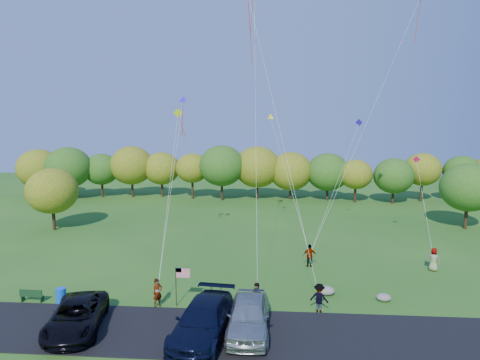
{
  "coord_description": "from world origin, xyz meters",
  "views": [
    {
      "loc": [
        2.29,
        -26.83,
        11.95
      ],
      "look_at": [
        -0.25,
        6.0,
        7.48
      ],
      "focal_mm": 32.0,
      "sensor_mm": 36.0,
      "label": 1
    }
  ],
  "objects_px": {
    "minivan_dark": "(77,316)",
    "minivan_navy": "(203,321)",
    "minivan_silver": "(249,315)",
    "trash_barrel": "(61,296)",
    "flyer_a": "(157,293)",
    "flyer_e": "(434,260)",
    "flyer_d": "(310,256)",
    "flyer_b": "(257,296)",
    "park_bench": "(31,295)",
    "flyer_c": "(319,298)"
  },
  "relations": [
    {
      "from": "minivan_dark",
      "to": "minivan_navy",
      "type": "height_order",
      "value": "minivan_navy"
    },
    {
      "from": "minivan_silver",
      "to": "trash_barrel",
      "type": "distance_m",
      "value": 13.09
    },
    {
      "from": "flyer_a",
      "to": "flyer_e",
      "type": "distance_m",
      "value": 22.09
    },
    {
      "from": "flyer_d",
      "to": "trash_barrel",
      "type": "bearing_deg",
      "value": 23.21
    },
    {
      "from": "minivan_navy",
      "to": "flyer_e",
      "type": "bearing_deg",
      "value": 42.28
    },
    {
      "from": "flyer_a",
      "to": "flyer_d",
      "type": "relative_size",
      "value": 0.99
    },
    {
      "from": "flyer_e",
      "to": "minivan_dark",
      "type": "bearing_deg",
      "value": 57.72
    },
    {
      "from": "minivan_dark",
      "to": "minivan_silver",
      "type": "distance_m",
      "value": 9.9
    },
    {
      "from": "minivan_silver",
      "to": "flyer_b",
      "type": "xyz_separation_m",
      "value": [
        0.39,
        3.18,
        -0.19
      ]
    },
    {
      "from": "minivan_navy",
      "to": "flyer_a",
      "type": "xyz_separation_m",
      "value": [
        -3.63,
        3.83,
        -0.08
      ]
    },
    {
      "from": "flyer_e",
      "to": "park_bench",
      "type": "xyz_separation_m",
      "value": [
        -29.04,
        -8.34,
        -0.47
      ]
    },
    {
      "from": "minivan_silver",
      "to": "minivan_navy",
      "type": "bearing_deg",
      "value": -162.59
    },
    {
      "from": "flyer_a",
      "to": "park_bench",
      "type": "xyz_separation_m",
      "value": [
        -8.6,
        0.05,
        -0.48
      ]
    },
    {
      "from": "flyer_d",
      "to": "minivan_dark",
      "type": "bearing_deg",
      "value": 37.09
    },
    {
      "from": "minivan_silver",
      "to": "flyer_a",
      "type": "relative_size",
      "value": 3.09
    },
    {
      "from": "flyer_c",
      "to": "flyer_e",
      "type": "relative_size",
      "value": 0.99
    },
    {
      "from": "flyer_c",
      "to": "minivan_silver",
      "type": "bearing_deg",
      "value": 53.58
    },
    {
      "from": "flyer_b",
      "to": "flyer_e",
      "type": "distance_m",
      "value": 16.2
    },
    {
      "from": "flyer_c",
      "to": "flyer_d",
      "type": "distance_m",
      "value": 8.6
    },
    {
      "from": "flyer_a",
      "to": "trash_barrel",
      "type": "height_order",
      "value": "flyer_a"
    },
    {
      "from": "minivan_dark",
      "to": "flyer_c",
      "type": "distance_m",
      "value": 14.62
    },
    {
      "from": "flyer_d",
      "to": "park_bench",
      "type": "height_order",
      "value": "flyer_d"
    },
    {
      "from": "minivan_navy",
      "to": "flyer_d",
      "type": "bearing_deg",
      "value": 67.23
    },
    {
      "from": "flyer_a",
      "to": "park_bench",
      "type": "height_order",
      "value": "flyer_a"
    },
    {
      "from": "minivan_navy",
      "to": "flyer_b",
      "type": "height_order",
      "value": "minivan_navy"
    },
    {
      "from": "minivan_navy",
      "to": "park_bench",
      "type": "distance_m",
      "value": 12.85
    },
    {
      "from": "minivan_silver",
      "to": "flyer_c",
      "type": "height_order",
      "value": "minivan_silver"
    },
    {
      "from": "flyer_a",
      "to": "minivan_navy",
      "type": "bearing_deg",
      "value": -96.46
    },
    {
      "from": "minivan_silver",
      "to": "flyer_a",
      "type": "xyz_separation_m",
      "value": [
        -6.11,
        3.06,
        -0.11
      ]
    },
    {
      "from": "flyer_d",
      "to": "minivan_navy",
      "type": "bearing_deg",
      "value": 57.77
    },
    {
      "from": "minivan_dark",
      "to": "flyer_a",
      "type": "bearing_deg",
      "value": 31.11
    },
    {
      "from": "flyer_a",
      "to": "flyer_c",
      "type": "xyz_separation_m",
      "value": [
        10.41,
        0.0,
        -0.02
      ]
    },
    {
      "from": "flyer_d",
      "to": "trash_barrel",
      "type": "xyz_separation_m",
      "value": [
        -17.12,
        -8.5,
        -0.45
      ]
    },
    {
      "from": "flyer_b",
      "to": "flyer_a",
      "type": "bearing_deg",
      "value": -172.04
    },
    {
      "from": "flyer_c",
      "to": "park_bench",
      "type": "distance_m",
      "value": 19.02
    },
    {
      "from": "flyer_e",
      "to": "trash_barrel",
      "type": "distance_m",
      "value": 28.27
    },
    {
      "from": "minivan_navy",
      "to": "trash_barrel",
      "type": "distance_m",
      "value": 10.96
    },
    {
      "from": "minivan_silver",
      "to": "park_bench",
      "type": "relative_size",
      "value": 3.66
    },
    {
      "from": "flyer_b",
      "to": "trash_barrel",
      "type": "relative_size",
      "value": 1.73
    },
    {
      "from": "minivan_dark",
      "to": "trash_barrel",
      "type": "height_order",
      "value": "minivan_dark"
    },
    {
      "from": "minivan_silver",
      "to": "flyer_b",
      "type": "bearing_deg",
      "value": 83.13
    },
    {
      "from": "flyer_c",
      "to": "trash_barrel",
      "type": "bearing_deg",
      "value": 17.8
    },
    {
      "from": "minivan_dark",
      "to": "flyer_a",
      "type": "distance_m",
      "value": 5.17
    },
    {
      "from": "flyer_d",
      "to": "flyer_b",
      "type": "bearing_deg",
      "value": 61.34
    },
    {
      "from": "minivan_dark",
      "to": "flyer_e",
      "type": "xyz_separation_m",
      "value": [
        24.22,
        11.92,
        0.04
      ]
    },
    {
      "from": "minivan_dark",
      "to": "flyer_a",
      "type": "xyz_separation_m",
      "value": [
        3.78,
        3.53,
        0.04
      ]
    },
    {
      "from": "minivan_dark",
      "to": "flyer_d",
      "type": "bearing_deg",
      "value": 28.35
    },
    {
      "from": "minivan_navy",
      "to": "park_bench",
      "type": "bearing_deg",
      "value": 168.66
    },
    {
      "from": "minivan_navy",
      "to": "flyer_e",
      "type": "relative_size",
      "value": 3.55
    },
    {
      "from": "flyer_a",
      "to": "flyer_e",
      "type": "height_order",
      "value": "flyer_a"
    }
  ]
}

